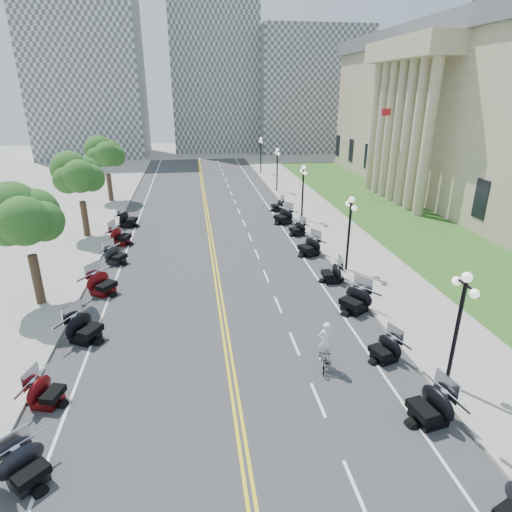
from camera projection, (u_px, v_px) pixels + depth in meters
name	position (u px, v px, depth m)	size (l,w,h in m)	color
ground	(221.00, 309.00, 23.68)	(160.00, 160.00, 0.00)	gray
road	(212.00, 247.00, 32.89)	(16.00, 90.00, 0.01)	#333335
centerline_yellow_a	(210.00, 247.00, 32.87)	(0.12, 90.00, 0.00)	yellow
centerline_yellow_b	(214.00, 247.00, 32.90)	(0.12, 90.00, 0.00)	yellow
edge_line_north	(293.00, 243.00, 33.77)	(0.12, 90.00, 0.00)	white
edge_line_south	(126.00, 252.00, 32.01)	(0.12, 90.00, 0.00)	white
lane_dash_3	(355.00, 487.00, 13.06)	(0.12, 2.00, 0.00)	white
lane_dash_4	(318.00, 399.00, 16.75)	(0.12, 2.00, 0.00)	white
lane_dash_5	(294.00, 343.00, 20.43)	(0.12, 2.00, 0.00)	white
lane_dash_6	(278.00, 305.00, 24.12)	(0.12, 2.00, 0.00)	white
lane_dash_7	(266.00, 276.00, 27.80)	(0.12, 2.00, 0.00)	white
lane_dash_8	(257.00, 254.00, 31.49)	(0.12, 2.00, 0.00)	white
lane_dash_9	(250.00, 237.00, 35.17)	(0.12, 2.00, 0.00)	white
lane_dash_10	(244.00, 223.00, 38.86)	(0.12, 2.00, 0.00)	white
lane_dash_11	(239.00, 211.00, 42.54)	(0.12, 2.00, 0.00)	white
lane_dash_12	(235.00, 202.00, 46.22)	(0.12, 2.00, 0.00)	white
lane_dash_13	(231.00, 193.00, 49.91)	(0.12, 2.00, 0.00)	white
lane_dash_14	(228.00, 186.00, 53.59)	(0.12, 2.00, 0.00)	white
lane_dash_15	(226.00, 180.00, 57.28)	(0.12, 2.00, 0.00)	white
lane_dash_16	(223.00, 174.00, 60.96)	(0.12, 2.00, 0.00)	white
lane_dash_17	(221.00, 170.00, 64.65)	(0.12, 2.00, 0.00)	white
lane_dash_18	(220.00, 165.00, 68.33)	(0.12, 2.00, 0.00)	white
lane_dash_19	(218.00, 161.00, 72.02)	(0.12, 2.00, 0.00)	white
sidewalk_north	(343.00, 240.00, 34.31)	(5.00, 90.00, 0.15)	#9E9991
sidewalk_south	(69.00, 254.00, 31.42)	(5.00, 90.00, 0.15)	#9E9991
lawn	(383.00, 211.00, 42.65)	(9.00, 60.00, 0.10)	#356023
civic_building	(507.00, 114.00, 45.11)	(26.00, 51.00, 17.80)	#BCAD8E
distant_block_a	(89.00, 79.00, 73.59)	(18.00, 14.00, 26.00)	gray
distant_block_b	(214.00, 69.00, 81.41)	(16.00, 12.00, 30.00)	gray
distant_block_c	(309.00, 91.00, 82.58)	(20.00, 14.00, 22.00)	gray
street_lamp_1	(456.00, 331.00, 16.55)	(0.50, 1.20, 4.90)	black
street_lamp_2	(349.00, 234.00, 27.60)	(0.50, 1.20, 4.90)	black
street_lamp_3	(303.00, 193.00, 38.66)	(0.50, 1.20, 4.90)	black
street_lamp_4	(277.00, 170.00, 49.71)	(0.50, 1.20, 4.90)	black
street_lamp_5	(261.00, 155.00, 60.77)	(0.50, 1.20, 4.90)	black
flagpole	(377.00, 154.00, 44.60)	(1.10, 0.20, 10.00)	silver
tree_2	(26.00, 224.00, 22.42)	(4.80, 4.80, 9.20)	#235619
tree_3	(79.00, 180.00, 33.47)	(4.80, 4.80, 9.20)	#235619
tree_4	(106.00, 157.00, 44.53)	(4.80, 4.80, 9.20)	#235619
motorcycle_n_3	(430.00, 405.00, 15.42)	(2.08, 2.08, 1.46)	black
motorcycle_n_4	(385.00, 348.00, 19.01)	(1.80, 1.80, 1.26)	black
motorcycle_n_5	(355.00, 299.00, 23.17)	(2.17, 2.17, 1.52)	black
motorcycle_n_6	(332.00, 272.00, 26.79)	(1.88, 1.88, 1.32)	black
motorcycle_n_7	(309.00, 246.00, 31.10)	(2.10, 2.10, 1.47)	black
motorcycle_n_8	(298.00, 228.00, 35.43)	(1.79, 1.79, 1.25)	black
motorcycle_n_9	(283.00, 215.00, 38.48)	(2.17, 2.17, 1.52)	black
motorcycle_n_10	(278.00, 205.00, 42.53)	(1.80, 1.80, 1.26)	black
motorcycle_s_3	(25.00, 466.00, 13.00)	(1.88, 1.88, 1.32)	black
motorcycle_s_4	(46.00, 391.00, 16.29)	(1.80, 1.80, 1.26)	#590A0C
motorcycle_s_5	(84.00, 327.00, 20.45)	(2.15, 2.15, 1.51)	black
motorcycle_s_6	(102.00, 282.00, 25.17)	(2.13, 2.13, 1.49)	#590A0C
motorcycle_s_7	(116.00, 255.00, 29.61)	(1.91, 1.91, 1.34)	black
motorcycle_s_8	(120.00, 235.00, 33.23)	(2.18, 2.18, 1.53)	#590A0C
motorcycle_s_9	(128.00, 218.00, 37.59)	(2.18, 2.18, 1.53)	black
bicycle	(324.00, 357.00, 18.54)	(0.47, 1.68, 1.01)	#A51414
cyclist_rider	(326.00, 328.00, 18.01)	(0.69, 0.45, 1.88)	white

